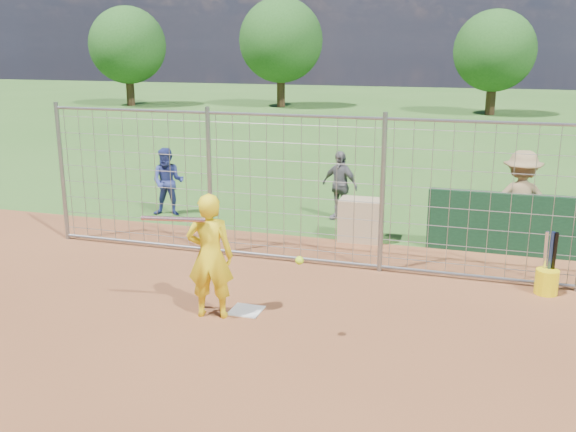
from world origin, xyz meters
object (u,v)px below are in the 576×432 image
(bystander_b, at_px, (340,186))
(equipment_bin, at_px, (361,220))
(bucket_with_bats, at_px, (547,278))
(batter, at_px, (210,256))
(bystander_a, at_px, (168,182))
(bystander_c, at_px, (520,202))

(bystander_b, distance_m, equipment_bin, 1.58)
(bucket_with_bats, bearing_deg, batter, -153.17)
(bystander_a, xyz_separation_m, bucket_with_bats, (7.53, -2.45, -0.49))
(batter, bearing_deg, equipment_bin, -118.52)
(batter, bearing_deg, bystander_a, -68.06)
(bystander_b, bearing_deg, batter, -73.46)
(batter, distance_m, equipment_bin, 4.31)
(bystander_b, distance_m, bucket_with_bats, 5.09)
(bucket_with_bats, bearing_deg, bystander_b, 140.61)
(bystander_a, distance_m, bucket_with_bats, 7.94)
(bystander_c, bearing_deg, bucket_with_bats, 95.87)
(batter, height_order, bystander_b, batter)
(bystander_b, relative_size, bystander_c, 0.80)
(bystander_b, xyz_separation_m, bucket_with_bats, (3.91, -3.21, -0.49))
(batter, height_order, bystander_c, bystander_c)
(batter, xyz_separation_m, bystander_b, (0.52, 5.46, -0.13))
(bystander_a, distance_m, bystander_c, 7.18)
(bystander_a, xyz_separation_m, equipment_bin, (4.35, -0.59, -0.34))
(batter, height_order, bystander_a, batter)
(bucket_with_bats, bearing_deg, equipment_bin, 149.73)
(bystander_c, xyz_separation_m, equipment_bin, (-2.81, -0.19, -0.51))
(batter, bearing_deg, bystander_c, -144.94)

